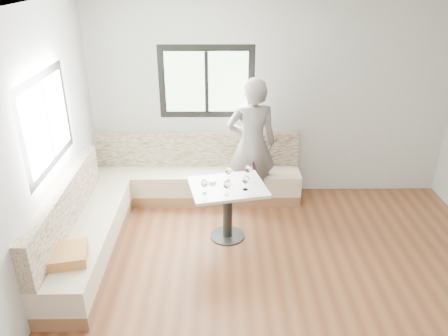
{
  "coord_description": "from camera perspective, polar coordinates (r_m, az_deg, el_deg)",
  "views": [
    {
      "loc": [
        -0.72,
        -3.34,
        3.13
      ],
      "look_at": [
        -0.68,
        1.35,
        0.9
      ],
      "focal_mm": 35.0,
      "sensor_mm": 36.0,
      "label": 1
    }
  ],
  "objects": [
    {
      "name": "wine_glass_e",
      "position": [
        5.3,
        3.14,
        -0.19
      ],
      "size": [
        0.08,
        0.08,
        0.18
      ],
      "color": "white",
      "rests_on": "table"
    },
    {
      "name": "wine_glass_a",
      "position": [
        4.96,
        -2.59,
        -2.05
      ],
      "size": [
        0.08,
        0.08,
        0.18
      ],
      "color": "white",
      "rests_on": "table"
    },
    {
      "name": "wine_glass_d",
      "position": [
        5.25,
        0.6,
        -0.4
      ],
      "size": [
        0.08,
        0.08,
        0.18
      ],
      "color": "white",
      "rests_on": "table"
    },
    {
      "name": "person",
      "position": [
        5.86,
        3.63,
        3.08
      ],
      "size": [
        0.7,
        0.49,
        1.82
      ],
      "primitive_type": "imported",
      "rotation": [
        0.0,
        0.0,
        3.22
      ],
      "color": "#655F5D",
      "rests_on": "ground"
    },
    {
      "name": "table",
      "position": [
        5.27,
        0.47,
        -4.06
      ],
      "size": [
        1.0,
        0.85,
        0.72
      ],
      "rotation": [
        0.0,
        0.0,
        0.21
      ],
      "color": "black",
      "rests_on": "ground"
    },
    {
      "name": "wine_glass_b",
      "position": [
        4.93,
        0.36,
        -2.24
      ],
      "size": [
        0.08,
        0.08,
        0.18
      ],
      "color": "white",
      "rests_on": "table"
    },
    {
      "name": "wine_glass_c",
      "position": [
        5.04,
        2.83,
        -1.59
      ],
      "size": [
        0.08,
        0.08,
        0.18
      ],
      "color": "white",
      "rests_on": "table"
    },
    {
      "name": "room",
      "position": [
        3.88,
        9.03,
        -1.26
      ],
      "size": [
        5.01,
        5.01,
        2.81
      ],
      "color": "brown",
      "rests_on": "ground"
    },
    {
      "name": "banquette",
      "position": [
        5.76,
        -9.18,
        -4.01
      ],
      "size": [
        2.9,
        2.8,
        0.95
      ],
      "color": "#8F603F",
      "rests_on": "ground"
    },
    {
      "name": "olive_ramekin",
      "position": [
        5.24,
        -1.52,
        -1.77
      ],
      "size": [
        0.09,
        0.09,
        0.04
      ],
      "color": "white",
      "rests_on": "table"
    }
  ]
}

